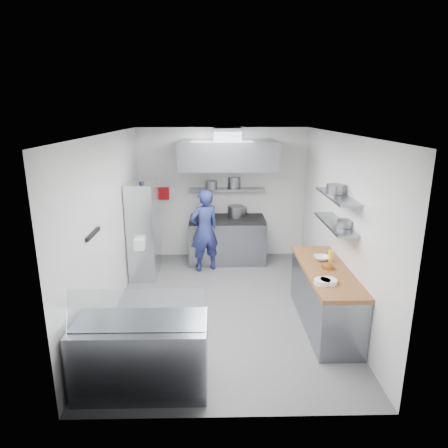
{
  "coord_description": "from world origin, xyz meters",
  "views": [
    {
      "loc": [
        -0.14,
        -6.0,
        3.12
      ],
      "look_at": [
        0.0,
        0.6,
        1.25
      ],
      "focal_mm": 32.0,
      "sensor_mm": 36.0,
      "label": 1
    }
  ],
  "objects_px": {
    "gas_range": "(227,241)",
    "display_case": "(142,356)",
    "wire_rack": "(144,230)",
    "chef": "(205,231)"
  },
  "relations": [
    {
      "from": "gas_range",
      "to": "wire_rack",
      "type": "relative_size",
      "value": 0.86
    },
    {
      "from": "gas_range",
      "to": "display_case",
      "type": "xyz_separation_m",
      "value": [
        -1.1,
        -4.1,
        -0.03
      ]
    },
    {
      "from": "wire_rack",
      "to": "display_case",
      "type": "height_order",
      "value": "wire_rack"
    },
    {
      "from": "gas_range",
      "to": "wire_rack",
      "type": "height_order",
      "value": "wire_rack"
    },
    {
      "from": "wire_rack",
      "to": "gas_range",
      "type": "bearing_deg",
      "value": 23.59
    },
    {
      "from": "gas_range",
      "to": "display_case",
      "type": "relative_size",
      "value": 1.07
    },
    {
      "from": "gas_range",
      "to": "display_case",
      "type": "bearing_deg",
      "value": -105.02
    },
    {
      "from": "chef",
      "to": "display_case",
      "type": "xyz_separation_m",
      "value": [
        -0.63,
        -3.6,
        -0.41
      ]
    },
    {
      "from": "gas_range",
      "to": "wire_rack",
      "type": "bearing_deg",
      "value": -156.41
    },
    {
      "from": "chef",
      "to": "wire_rack",
      "type": "relative_size",
      "value": 0.9
    }
  ]
}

